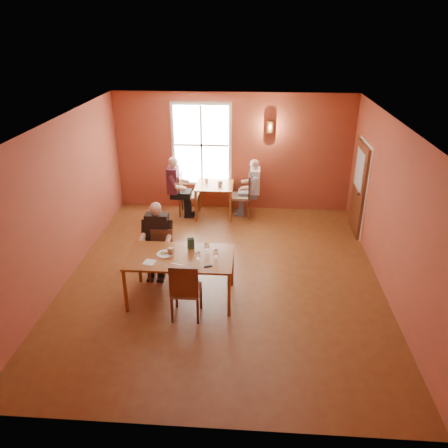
# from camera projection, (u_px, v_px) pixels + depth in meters

# --- Properties ---
(ground) EXTENTS (6.00, 7.00, 0.01)m
(ground) POSITION_uv_depth(u_px,v_px,m) (223.00, 277.00, 8.56)
(ground) COLOR brown
(ground) RESTS_ON ground
(wall_back) EXTENTS (6.00, 0.04, 3.00)m
(wall_back) POSITION_uv_depth(u_px,v_px,m) (233.00, 153.00, 11.07)
(wall_back) COLOR brown
(wall_back) RESTS_ON ground
(wall_front) EXTENTS (6.00, 0.04, 3.00)m
(wall_front) POSITION_uv_depth(u_px,v_px,m) (200.00, 331.00, 4.76)
(wall_front) COLOR brown
(wall_front) RESTS_ON ground
(wall_left) EXTENTS (0.04, 7.00, 3.00)m
(wall_left) POSITION_uv_depth(u_px,v_px,m) (62.00, 202.00, 8.11)
(wall_left) COLOR brown
(wall_left) RESTS_ON ground
(wall_right) EXTENTS (0.04, 7.00, 3.00)m
(wall_right) POSITION_uv_depth(u_px,v_px,m) (392.00, 211.00, 7.72)
(wall_right) COLOR brown
(wall_right) RESTS_ON ground
(ceiling) EXTENTS (6.00, 7.00, 0.04)m
(ceiling) POSITION_uv_depth(u_px,v_px,m) (223.00, 124.00, 7.28)
(ceiling) COLOR white
(ceiling) RESTS_ON wall_back
(window) EXTENTS (1.36, 0.10, 1.96)m
(window) POSITION_uv_depth(u_px,v_px,m) (201.00, 145.00, 11.00)
(window) COLOR white
(window) RESTS_ON wall_back
(door) EXTENTS (0.12, 1.04, 2.10)m
(door) POSITION_uv_depth(u_px,v_px,m) (358.00, 189.00, 10.00)
(door) COLOR maroon
(door) RESTS_ON ground
(wall_sconce) EXTENTS (0.16, 0.16, 0.28)m
(wall_sconce) POSITION_uv_depth(u_px,v_px,m) (270.00, 127.00, 10.63)
(wall_sconce) COLOR brown
(wall_sconce) RESTS_ON wall_back
(main_table) EXTENTS (1.84, 1.03, 0.86)m
(main_table) POSITION_uv_depth(u_px,v_px,m) (181.00, 277.00, 7.73)
(main_table) COLOR brown
(main_table) RESTS_ON ground
(chair_diner_main) EXTENTS (0.42, 0.42, 0.95)m
(chair_diner_main) POSITION_uv_depth(u_px,v_px,m) (161.00, 256.00, 8.33)
(chair_diner_main) COLOR #3D2212
(chair_diner_main) RESTS_ON ground
(diner_main) EXTENTS (0.57, 0.57, 1.42)m
(diner_main) POSITION_uv_depth(u_px,v_px,m) (160.00, 246.00, 8.20)
(diner_main) COLOR #36231B
(diner_main) RESTS_ON ground
(chair_empty) EXTENTS (0.47, 0.47, 1.06)m
(chair_empty) POSITION_uv_depth(u_px,v_px,m) (186.00, 289.00, 7.23)
(chair_empty) COLOR #3E1B0E
(chair_empty) RESTS_ON ground
(plate_food) EXTENTS (0.38, 0.38, 0.04)m
(plate_food) POSITION_uv_depth(u_px,v_px,m) (165.00, 254.00, 7.59)
(plate_food) COLOR white
(plate_food) RESTS_ON main_table
(sandwich) EXTENTS (0.10, 0.10, 0.11)m
(sandwich) POSITION_uv_depth(u_px,v_px,m) (171.00, 252.00, 7.58)
(sandwich) COLOR tan
(sandwich) RESTS_ON main_table
(goblet_a) EXTENTS (0.08, 0.08, 0.20)m
(goblet_a) POSITION_uv_depth(u_px,v_px,m) (207.00, 248.00, 7.60)
(goblet_a) COLOR white
(goblet_a) RESTS_ON main_table
(goblet_b) EXTENTS (0.11, 0.11, 0.21)m
(goblet_b) POSITION_uv_depth(u_px,v_px,m) (216.00, 255.00, 7.37)
(goblet_b) COLOR white
(goblet_b) RESTS_ON main_table
(goblet_c) EXTENTS (0.10, 0.10, 0.20)m
(goblet_c) POSITION_uv_depth(u_px,v_px,m) (198.00, 257.00, 7.31)
(goblet_c) COLOR white
(goblet_c) RESTS_ON main_table
(menu_stand) EXTENTS (0.14, 0.09, 0.21)m
(menu_stand) POSITION_uv_depth(u_px,v_px,m) (191.00, 243.00, 7.75)
(menu_stand) COLOR #274632
(menu_stand) RESTS_ON main_table
(knife) EXTENTS (0.22, 0.08, 0.00)m
(knife) POSITION_uv_depth(u_px,v_px,m) (177.00, 264.00, 7.30)
(knife) COLOR silver
(knife) RESTS_ON main_table
(napkin) EXTENTS (0.22, 0.22, 0.01)m
(napkin) POSITION_uv_depth(u_px,v_px,m) (150.00, 262.00, 7.36)
(napkin) COLOR white
(napkin) RESTS_ON main_table
(sunglasses) EXTENTS (0.15, 0.09, 0.02)m
(sunglasses) POSITION_uv_depth(u_px,v_px,m) (208.00, 266.00, 7.22)
(sunglasses) COLOR black
(sunglasses) RESTS_ON main_table
(second_table) EXTENTS (0.93, 0.93, 0.82)m
(second_table) POSITION_uv_depth(u_px,v_px,m) (215.00, 200.00, 11.09)
(second_table) COLOR brown
(second_table) RESTS_ON ground
(chair_diner_white) EXTENTS (0.49, 0.49, 1.11)m
(chair_diner_white) POSITION_uv_depth(u_px,v_px,m) (240.00, 195.00, 10.99)
(chair_diner_white) COLOR #452817
(chair_diner_white) RESTS_ON ground
(diner_white) EXTENTS (0.57, 0.57, 1.42)m
(diner_white) POSITION_uv_depth(u_px,v_px,m) (242.00, 190.00, 10.92)
(diner_white) COLOR silver
(diner_white) RESTS_ON ground
(chair_diner_maroon) EXTENTS (0.48, 0.48, 1.08)m
(chair_diner_maroon) POSITION_uv_depth(u_px,v_px,m) (189.00, 195.00, 11.08)
(chair_diner_maroon) COLOR #412913
(chair_diner_maroon) RESTS_ON ground
(diner_maroon) EXTENTS (0.60, 0.60, 1.49)m
(diner_maroon) POSITION_uv_depth(u_px,v_px,m) (188.00, 187.00, 10.99)
(diner_maroon) COLOR #561B19
(diner_maroon) RESTS_ON ground
(cup_a) EXTENTS (0.17, 0.17, 0.11)m
(cup_a) POSITION_uv_depth(u_px,v_px,m) (220.00, 184.00, 10.82)
(cup_a) COLOR silver
(cup_a) RESTS_ON second_table
(cup_b) EXTENTS (0.12, 0.12, 0.10)m
(cup_b) POSITION_uv_depth(u_px,v_px,m) (206.00, 181.00, 11.03)
(cup_b) COLOR white
(cup_b) RESTS_ON second_table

